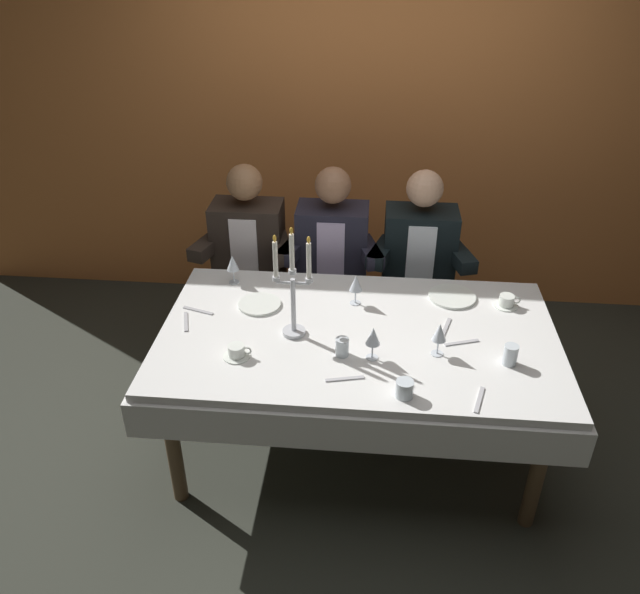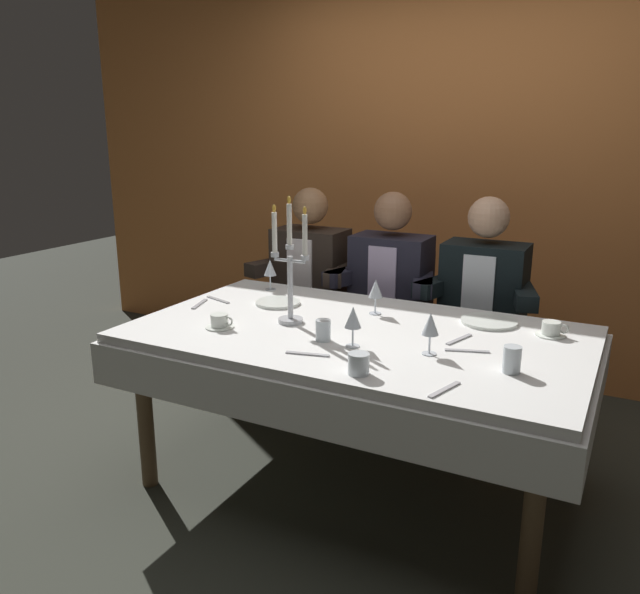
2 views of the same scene
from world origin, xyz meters
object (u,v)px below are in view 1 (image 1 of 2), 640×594
object	(u,v)px
water_tumbler_0	(404,389)
water_tumbler_2	(510,355)
coffee_cup_0	(507,301)
water_tumbler_1	(342,347)
coffee_cup_1	(237,352)
candelabra	(293,293)
dining_table	(357,352)
wine_glass_2	(356,284)
dinner_plate_0	(260,304)
wine_glass_3	(439,333)
seated_diner_0	(249,244)
wine_glass_1	(373,337)
seated_diner_2	(419,251)
wine_glass_0	(233,264)
dinner_plate_1	(452,296)
seated_diner_1	(332,247)

from	to	relation	value
water_tumbler_0	water_tumbler_2	size ratio (longest dim) A/B	0.79
water_tumbler_0	coffee_cup_0	world-z (taller)	water_tumbler_0
water_tumbler_1	coffee_cup_0	bearing A→B (deg)	31.23
water_tumbler_1	coffee_cup_1	bearing A→B (deg)	-173.13
candelabra	water_tumbler_1	world-z (taller)	candelabra
dining_table	coffee_cup_1	distance (m)	0.61
candelabra	water_tumbler_0	size ratio (longest dim) A/B	7.27
coffee_cup_0	water_tumbler_0	bearing A→B (deg)	-125.49
dining_table	water_tumbler_2	world-z (taller)	water_tumbler_2
wine_glass_2	coffee_cup_1	distance (m)	0.72
candelabra	dinner_plate_0	bearing A→B (deg)	131.72
wine_glass_3	water_tumbler_1	xyz separation A→B (m)	(-0.43, -0.05, -0.07)
seated_diner_0	wine_glass_1	bearing A→B (deg)	-54.57
dining_table	coffee_cup_1	bearing A→B (deg)	-155.57
water_tumbler_2	seated_diner_2	distance (m)	1.13
candelabra	wine_glass_0	xyz separation A→B (m)	(-0.39, 0.45, -0.11)
wine_glass_2	water_tumbler_2	world-z (taller)	wine_glass_2
wine_glass_3	dinner_plate_0	bearing A→B (deg)	159.11
dinner_plate_1	seated_diner_1	xyz separation A→B (m)	(-0.67, 0.53, -0.01)
wine_glass_2	seated_diner_2	xyz separation A→B (m)	(0.35, 0.63, -0.12)
wine_glass_2	water_tumbler_2	size ratio (longest dim) A/B	1.69
wine_glass_0	seated_diner_2	distance (m)	1.13
coffee_cup_1	seated_diner_2	world-z (taller)	seated_diner_2
water_tumbler_1	wine_glass_1	bearing A→B (deg)	-4.48
seated_diner_0	candelabra	bearing A→B (deg)	-66.82
seated_diner_0	wine_glass_0	bearing A→B (deg)	-88.80
water_tumbler_2	seated_diner_2	xyz separation A→B (m)	(-0.35, 1.07, -0.05)
wine_glass_0	wine_glass_3	world-z (taller)	same
candelabra	seated_diner_0	distance (m)	1.03
coffee_cup_0	seated_diner_2	bearing A→B (deg)	125.60
water_tumbler_2	dinner_plate_0	bearing A→B (deg)	162.37
dinner_plate_1	water_tumbler_0	size ratio (longest dim) A/B	3.21
water_tumbler_0	water_tumbler_1	bearing A→B (deg)	136.44
dining_table	seated_diner_1	bearing A→B (deg)	102.08
water_tumbler_1	coffee_cup_1	world-z (taller)	water_tumbler_1
dinner_plate_0	coffee_cup_0	world-z (taller)	coffee_cup_0
coffee_cup_0	seated_diner_0	xyz separation A→B (m)	(-1.45, 0.58, -0.03)
wine_glass_0	coffee_cup_1	size ratio (longest dim) A/B	1.24
dinner_plate_0	coffee_cup_1	bearing A→B (deg)	-93.38
seated_diner_0	dinner_plate_0	bearing A→B (deg)	-74.77
dinner_plate_0	water_tumbler_0	distance (m)	0.97
wine_glass_3	coffee_cup_1	world-z (taller)	wine_glass_3
dinner_plate_1	wine_glass_2	distance (m)	0.52
candelabra	dinner_plate_1	size ratio (longest dim) A/B	2.26
candelabra	coffee_cup_1	xyz separation A→B (m)	(-0.23, -0.21, -0.20)
candelabra	dinner_plate_1	xyz separation A→B (m)	(0.78, 0.40, -0.22)
coffee_cup_1	water_tumbler_0	bearing A→B (deg)	-15.28
dinner_plate_1	coffee_cup_0	xyz separation A→B (m)	(0.27, -0.06, 0.02)
dining_table	wine_glass_2	world-z (taller)	wine_glass_2
wine_glass_2	water_tumbler_1	xyz separation A→B (m)	(-0.04, -0.45, -0.07)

